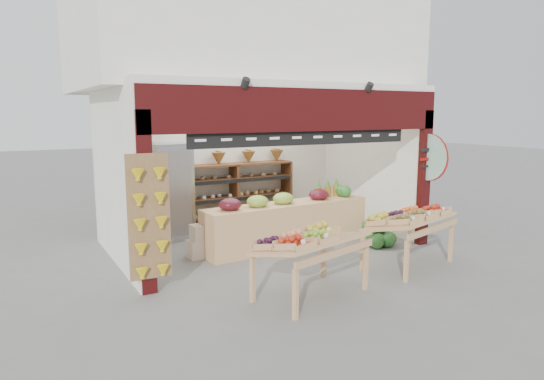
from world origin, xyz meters
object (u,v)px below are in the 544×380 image
Objects in this scene: back_shelving at (234,182)px; display_table_left at (305,242)px; watermelon_pile at (379,236)px; mid_counter at (287,223)px; cardboard_stack at (211,243)px; refrigerator at (170,192)px; display_table_right at (409,219)px.

back_shelving reaches higher than display_table_left.
mid_counter is at bearing 153.86° from watermelon_pile.
mid_counter reaches higher than cardboard_stack.
display_table_left is at bearing -85.39° from refrigerator.
mid_counter is at bearing 120.17° from display_table_right.
refrigerator is 1.73m from cardboard_stack.
display_table_right is 2.53× the size of watermelon_pile.
display_table_left is (-0.90, -4.27, -0.25)m from back_shelving.
display_table_right is at bearing -69.80° from back_shelving.
mid_counter is 2.40m from display_table_right.
display_table_left is 1.00× the size of display_table_right.
watermelon_pile is at bearing -40.52° from refrigerator.
watermelon_pile is (1.65, -0.81, -0.29)m from mid_counter.
display_table_right is (1.45, -3.93, -0.24)m from back_shelving.
mid_counter is at bearing -82.36° from back_shelving.
refrigerator is at bearing 99.71° from cardboard_stack.
display_table_left is 2.52× the size of watermelon_pile.
mid_counter is 4.82× the size of watermelon_pile.
mid_counter is at bearing 64.43° from display_table_left.
cardboard_stack is (0.26, -1.53, -0.77)m from refrigerator.
display_table_left reaches higher than cardboard_stack.
refrigerator is at bearing 143.72° from watermelon_pile.
display_table_left is (0.38, -2.58, 0.59)m from cardboard_stack.
back_shelving is at bearing 97.64° from mid_counter.
watermelon_pile is at bearing 70.06° from display_table_right.
watermelon_pile is (1.90, -2.68, -0.88)m from back_shelving.
cardboard_stack is 0.27× the size of mid_counter.
watermelon_pile is at bearing -26.14° from mid_counter.
display_table_right is (2.34, 0.34, 0.01)m from display_table_left.
back_shelving is 4.19m from display_table_right.
watermelon_pile is (2.79, 1.59, -0.63)m from display_table_left.
display_table_left is at bearing -150.37° from watermelon_pile.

